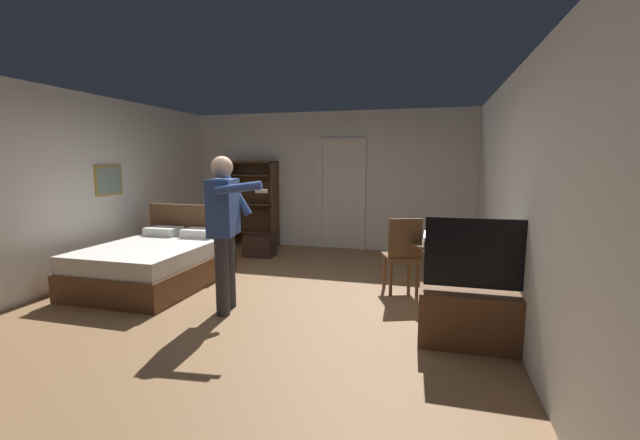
{
  "coord_description": "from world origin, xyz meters",
  "views": [
    {
      "loc": [
        1.92,
        -4.41,
        1.69
      ],
      "look_at": [
        0.69,
        0.16,
        1.01
      ],
      "focal_mm": 22.98,
      "sensor_mm": 36.0,
      "label": 1
    }
  ],
  "objects": [
    {
      "name": "tv_flatscreen",
      "position": [
        2.44,
        -0.58,
        0.34
      ],
      "size": [
        1.15,
        0.4,
        1.19
      ],
      "color": "brown",
      "rests_on": "ground_plane"
    },
    {
      "name": "side_table",
      "position": [
        2.06,
        0.68,
        0.48
      ],
      "size": [
        0.69,
        0.69,
        0.7
      ],
      "color": "#4C331E",
      "rests_on": "ground_plane"
    },
    {
      "name": "wall_back",
      "position": [
        0.0,
        3.39,
        1.32
      ],
      "size": [
        5.72,
        0.12,
        2.64
      ],
      "primitive_type": "cube",
      "color": "silver",
      "rests_on": "ground_plane"
    },
    {
      "name": "ground_plane",
      "position": [
        0.0,
        0.0,
        0.0
      ],
      "size": [
        7.32,
        7.32,
        0.0
      ],
      "primitive_type": "plane",
      "color": "olive"
    },
    {
      "name": "wall_left",
      "position": [
        -2.8,
        0.0,
        1.32
      ],
      "size": [
        0.15,
        6.9,
        2.64
      ],
      "color": "silver",
      "rests_on": "ground_plane"
    },
    {
      "name": "person_blue_shirt",
      "position": [
        -0.27,
        -0.36,
        1.03
      ],
      "size": [
        0.77,
        0.65,
        1.75
      ],
      "color": "#333338",
      "rests_on": "ground_plane"
    },
    {
      "name": "doorway_frame",
      "position": [
        0.27,
        3.31,
        1.22
      ],
      "size": [
        0.93,
        0.08,
        2.13
      ],
      "color": "white",
      "rests_on": "ground_plane"
    },
    {
      "name": "suitcase_dark",
      "position": [
        -1.0,
        2.24,
        0.19
      ],
      "size": [
        0.52,
        0.36,
        0.39
      ],
      "primitive_type": "cube",
      "rotation": [
        0.0,
        0.0,
        0.0
      ],
      "color": "black",
      "rests_on": "ground_plane"
    },
    {
      "name": "bookshelf",
      "position": [
        -1.49,
        3.16,
        0.93
      ],
      "size": [
        0.97,
        0.32,
        1.7
      ],
      "color": "#4C331E",
      "rests_on": "ground_plane"
    },
    {
      "name": "bottle_on_table",
      "position": [
        2.2,
        0.6,
        0.8
      ],
      "size": [
        0.06,
        0.06,
        0.24
      ],
      "color": "#254C11",
      "rests_on": "side_table"
    },
    {
      "name": "wooden_chair",
      "position": [
        1.61,
        0.79,
        0.54
      ],
      "size": [
        0.54,
        0.54,
        0.99
      ],
      "color": "brown",
      "rests_on": "ground_plane"
    },
    {
      "name": "laptop",
      "position": [
        2.03,
        0.64,
        0.75
      ],
      "size": [
        0.32,
        0.33,
        0.16
      ],
      "color": "black",
      "rests_on": "side_table"
    },
    {
      "name": "bed",
      "position": [
        -1.7,
        0.35,
        0.3
      ],
      "size": [
        1.46,
        1.96,
        1.02
      ],
      "color": "brown",
      "rests_on": "ground_plane"
    },
    {
      "name": "wall_right",
      "position": [
        2.8,
        0.0,
        1.32
      ],
      "size": [
        0.12,
        6.9,
        2.64
      ],
      "primitive_type": "cube",
      "color": "silver",
      "rests_on": "ground_plane"
    }
  ]
}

